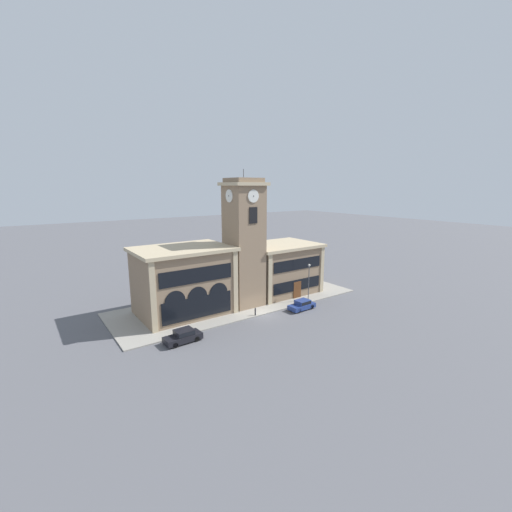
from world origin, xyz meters
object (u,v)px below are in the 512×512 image
object	(u,v)px
bollard	(255,312)
parked_car_near	(183,336)
street_lamp	(309,277)
parked_car_mid	(302,305)

from	to	relation	value
bollard	parked_car_near	bearing A→B (deg)	-171.22
street_lamp	bollard	world-z (taller)	street_lamp
parked_car_mid	bollard	size ratio (longest dim) A/B	3.87
street_lamp	parked_car_mid	bearing A→B (deg)	-146.69
street_lamp	bollard	xyz separation A→B (m)	(-10.22, -0.44, -3.20)
street_lamp	bollard	distance (m)	10.72
street_lamp	bollard	size ratio (longest dim) A/B	5.32
parked_car_near	bollard	distance (m)	11.23
parked_car_near	parked_car_mid	bearing A→B (deg)	177.65
parked_car_mid	bollard	distance (m)	7.15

